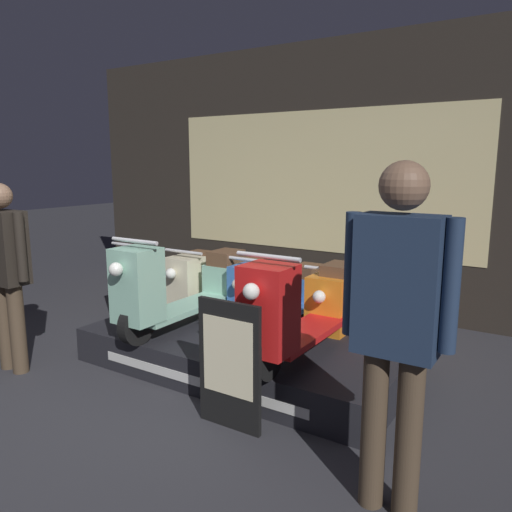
{
  "coord_description": "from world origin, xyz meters",
  "views": [
    {
      "loc": [
        2.7,
        -2.19,
        1.78
      ],
      "look_at": [
        0.15,
        1.79,
        0.89
      ],
      "focal_mm": 35.0,
      "sensor_mm": 36.0,
      "label": 1
    }
  ],
  "objects": [
    {
      "name": "ground_plane",
      "position": [
        0.0,
        0.0,
        0.0
      ],
      "size": [
        30.0,
        30.0,
        0.0
      ],
      "primitive_type": "plane",
      "color": "#2D2D33"
    },
    {
      "name": "shop_wall_back",
      "position": [
        0.0,
        3.43,
        1.6
      ],
      "size": [
        7.24,
        0.09,
        3.2
      ],
      "color": "#28231E",
      "rests_on": "ground_plane"
    },
    {
      "name": "display_platform",
      "position": [
        0.38,
        1.23,
        0.15
      ],
      "size": [
        2.77,
        1.32,
        0.3
      ],
      "color": "black",
      "rests_on": "ground_plane"
    },
    {
      "name": "scooter_display_left",
      "position": [
        -0.24,
        1.22,
        0.65
      ],
      "size": [
        0.49,
        1.71,
        0.88
      ],
      "color": "black",
      "rests_on": "display_platform"
    },
    {
      "name": "scooter_display_right",
      "position": [
        1.01,
        1.22,
        0.65
      ],
      "size": [
        0.49,
        1.71,
        0.88
      ],
      "color": "black",
      "rests_on": "display_platform"
    },
    {
      "name": "scooter_backrow_0",
      "position": [
        -1.54,
        2.34,
        0.35
      ],
      "size": [
        0.49,
        1.71,
        0.88
      ],
      "color": "black",
      "rests_on": "ground_plane"
    },
    {
      "name": "scooter_backrow_1",
      "position": [
        -0.7,
        2.34,
        0.35
      ],
      "size": [
        0.49,
        1.71,
        0.88
      ],
      "color": "black",
      "rests_on": "ground_plane"
    },
    {
      "name": "scooter_backrow_2",
      "position": [
        0.13,
        2.34,
        0.35
      ],
      "size": [
        0.49,
        1.71,
        0.88
      ],
      "color": "black",
      "rests_on": "ground_plane"
    },
    {
      "name": "scooter_backrow_3",
      "position": [
        0.96,
        2.34,
        0.35
      ],
      "size": [
        0.49,
        1.71,
        0.88
      ],
      "color": "black",
      "rests_on": "ground_plane"
    },
    {
      "name": "person_left_browsing",
      "position": [
        -1.29,
        0.13,
        0.94
      ],
      "size": [
        0.56,
        0.23,
        1.62
      ],
      "color": "#473828",
      "rests_on": "ground_plane"
    },
    {
      "name": "person_right_browsing",
      "position": [
        2.02,
        0.13,
        1.05
      ],
      "size": [
        0.56,
        0.23,
        1.79
      ],
      "color": "#473828",
      "rests_on": "ground_plane"
    },
    {
      "name": "price_sign_board",
      "position": [
        0.86,
        0.36,
        0.45
      ],
      "size": [
        0.48,
        0.04,
        0.89
      ],
      "color": "black",
      "rests_on": "ground_plane"
    }
  ]
}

